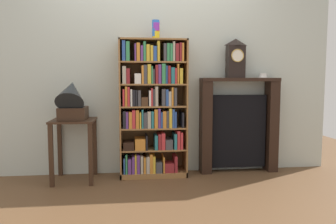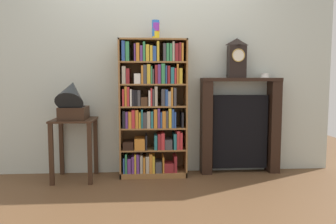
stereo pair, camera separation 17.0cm
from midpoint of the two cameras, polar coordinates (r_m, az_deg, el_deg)
The scene contains 9 objects.
ground_plane at distance 3.77m, azimuth -3.76°, elevation -11.68°, with size 7.22×6.40×0.02m, color brown.
wall_back at distance 3.93m, azimuth -2.94°, elevation 8.36°, with size 4.22×0.08×2.60m, color beige.
bookshelf at distance 3.73m, azimuth -4.07°, elevation 0.30°, with size 0.77×0.31×1.57m.
cup_stack at distance 3.75m, azimuth -3.49°, elevation 14.23°, with size 0.09×0.09×0.21m.
side_table_left at distance 3.75m, azimuth -17.45°, elevation -4.06°, with size 0.46×0.48×0.68m.
gramophone at distance 3.64m, azimuth -17.83°, elevation 2.05°, with size 0.29×0.49×0.51m.
fireplace_mantel at distance 4.01m, azimuth 11.08°, elevation -2.41°, with size 0.94×0.21×1.14m.
mantel_clock at distance 3.95m, azimuth 10.56°, elevation 9.26°, with size 0.20×0.15×0.46m.
teacup_with_saucer at distance 4.05m, azimuth 15.19°, elevation 6.15°, with size 0.14×0.13×0.06m.
Camera 1 is at (-0.25, -3.59, 1.10)m, focal length 34.70 mm.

